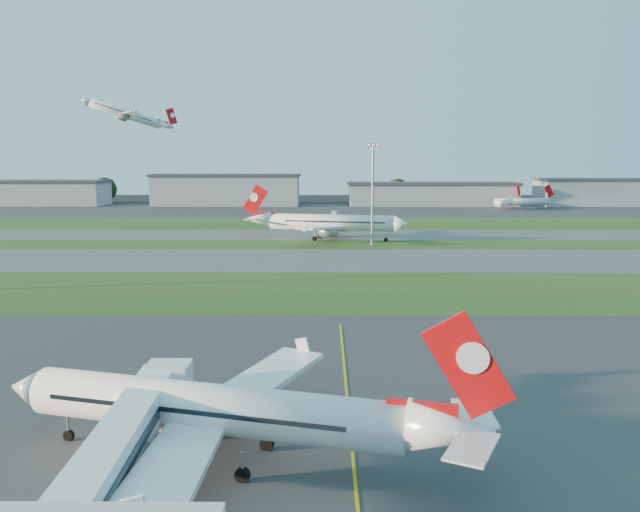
{
  "coord_description": "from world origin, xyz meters",
  "views": [
    {
      "loc": [
        2.93,
        -49.93,
        21.39
      ],
      "look_at": [
        2.21,
        44.43,
        7.0
      ],
      "focal_mm": 35.0,
      "sensor_mm": 36.0,
      "label": 1
    }
  ],
  "objects_px": {
    "airliner_parked": "(216,410)",
    "light_mast_centre": "(373,187)",
    "mini_jet_far": "(522,202)",
    "jet_bridge": "(110,457)",
    "mini_jet_near": "(509,202)",
    "airliner_taxiing": "(330,223)"
  },
  "relations": [
    {
      "from": "jet_bridge",
      "to": "airliner_parked",
      "type": "relative_size",
      "value": 0.79
    },
    {
      "from": "mini_jet_near",
      "to": "jet_bridge",
      "type": "bearing_deg",
      "value": -166.8
    },
    {
      "from": "airliner_parked",
      "to": "light_mast_centre",
      "type": "xyz_separation_m",
      "value": [
        19.81,
        115.73,
        11.01
      ]
    },
    {
      "from": "jet_bridge",
      "to": "mini_jet_near",
      "type": "bearing_deg",
      "value": 68.77
    },
    {
      "from": "airliner_parked",
      "to": "airliner_taxiing",
      "type": "distance_m",
      "value": 127.73
    },
    {
      "from": "mini_jet_near",
      "to": "mini_jet_far",
      "type": "distance_m",
      "value": 7.11
    },
    {
      "from": "airliner_parked",
      "to": "airliner_taxiing",
      "type": "height_order",
      "value": "airliner_taxiing"
    },
    {
      "from": "mini_jet_near",
      "to": "light_mast_centre",
      "type": "bearing_deg",
      "value": -175.58
    },
    {
      "from": "mini_jet_far",
      "to": "light_mast_centre",
      "type": "height_order",
      "value": "light_mast_centre"
    },
    {
      "from": "airliner_parked",
      "to": "mini_jet_near",
      "type": "bearing_deg",
      "value": 83.8
    },
    {
      "from": "airliner_taxiing",
      "to": "mini_jet_near",
      "type": "distance_m",
      "value": 137.05
    },
    {
      "from": "airliner_parked",
      "to": "airliner_taxiing",
      "type": "bearing_deg",
      "value": 100.46
    },
    {
      "from": "airliner_taxiing",
      "to": "jet_bridge",
      "type": "bearing_deg",
      "value": 96.84
    },
    {
      "from": "jet_bridge",
      "to": "mini_jet_near",
      "type": "relative_size",
      "value": 1.09
    },
    {
      "from": "airliner_taxiing",
      "to": "mini_jet_far",
      "type": "distance_m",
      "value": 142.94
    },
    {
      "from": "light_mast_centre",
      "to": "jet_bridge",
      "type": "bearing_deg",
      "value": -101.38
    },
    {
      "from": "mini_jet_far",
      "to": "airliner_parked",
      "type": "bearing_deg",
      "value": -122.92
    },
    {
      "from": "jet_bridge",
      "to": "airliner_taxiing",
      "type": "height_order",
      "value": "airliner_taxiing"
    },
    {
      "from": "airliner_parked",
      "to": "mini_jet_near",
      "type": "distance_m",
      "value": 254.42
    },
    {
      "from": "mini_jet_near",
      "to": "mini_jet_far",
      "type": "bearing_deg",
      "value": -36.81
    },
    {
      "from": "jet_bridge",
      "to": "mini_jet_far",
      "type": "relative_size",
      "value": 0.95
    },
    {
      "from": "mini_jet_far",
      "to": "light_mast_centre",
      "type": "bearing_deg",
      "value": -132.75
    }
  ]
}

